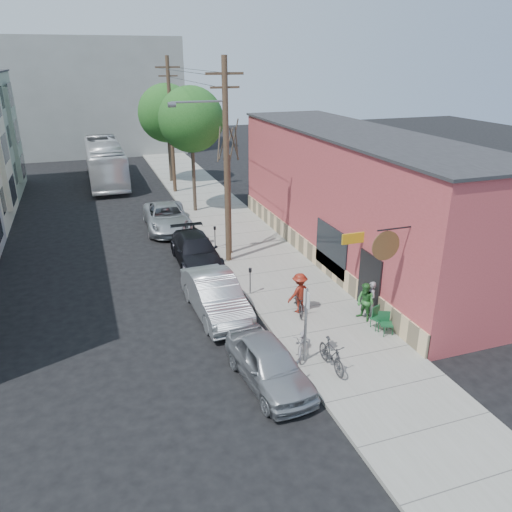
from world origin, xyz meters
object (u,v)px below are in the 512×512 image
object	(u,v)px
car_2	(196,250)
parked_bike_b	(302,342)
patio_chair_b	(386,324)
cyclist	(299,293)
parked_bike_a	(331,355)
car_1	(216,296)
patron_green	(365,302)
parking_meter_near	(250,277)
tree_leafy_mid	(191,120)
tree_bare	(229,205)
bus	(105,162)
car_0	(269,364)
patio_chair_a	(378,318)
tree_leafy_far	(167,113)
sign_post	(306,318)
utility_pole_near	(225,160)
patron_grey	(370,300)
car_3	(167,217)
parking_meter_far	(215,233)

from	to	relation	value
car_2	parked_bike_b	bearing A→B (deg)	-79.43
patio_chair_b	cyclist	bearing A→B (deg)	154.74
parked_bike_a	parked_bike_b	bearing A→B (deg)	114.90
parked_bike_b	car_1	size ratio (longest dim) A/B	0.34
patio_chair_b	patron_green	world-z (taller)	patron_green
parking_meter_near	tree_leafy_mid	distance (m)	14.66
tree_bare	parked_bike_a	world-z (taller)	tree_bare
bus	parked_bike_a	bearing A→B (deg)	-80.24
cyclist	car_0	xyz separation A→B (m)	(-2.84, -3.99, -0.27)
cyclist	bus	size ratio (longest dim) A/B	0.14
patio_chair_a	car_1	bearing A→B (deg)	126.08
parking_meter_near	car_1	size ratio (longest dim) A/B	0.24
car_0	car_1	xyz separation A→B (m)	(-0.42, 5.20, 0.10)
patio_chair_b	car_0	bearing A→B (deg)	-143.22
tree_bare	parking_meter_near	bearing A→B (deg)	-96.11
tree_leafy_mid	car_2	size ratio (longest dim) A/B	1.60
tree_leafy_far	car_1	size ratio (longest dim) A/B	1.57
patio_chair_b	sign_post	bearing A→B (deg)	-146.73
parking_meter_near	utility_pole_near	xyz separation A→B (m)	(0.14, 4.18, 4.43)
patron_grey	patron_green	size ratio (longest dim) A/B	0.99
parking_meter_near	car_0	world-z (taller)	car_0
parking_meter_near	bus	size ratio (longest dim) A/B	0.10
patron_green	bus	world-z (taller)	bus
car_1	patron_green	bearing A→B (deg)	-29.17
cyclist	parked_bike_b	world-z (taller)	cyclist
sign_post	bus	world-z (taller)	bus
patron_green	bus	xyz separation A→B (m)	(-8.22, 28.89, 0.76)
tree_leafy_far	car_2	distance (m)	19.24
parked_bike_a	parked_bike_b	xyz separation A→B (m)	(-0.56, 1.17, -0.07)
sign_post	patio_chair_a	distance (m)	3.99
patron_green	cyclist	bearing A→B (deg)	-143.11
parked_bike_b	bus	world-z (taller)	bus
utility_pole_near	car_3	distance (m)	8.24
tree_bare	patio_chair_b	world-z (taller)	tree_bare
sign_post	car_3	distance (m)	16.50
utility_pole_near	patron_green	bearing A→B (deg)	-66.60
parked_bike_a	bus	size ratio (longest dim) A/B	0.14
parking_meter_near	car_2	world-z (taller)	car_2
patio_chair_a	bus	world-z (taller)	bus
patio_chair_b	car_3	world-z (taller)	car_3
tree_bare	parked_bike_a	size ratio (longest dim) A/B	3.03
patio_chair_a	parking_meter_near	bearing A→B (deg)	107.33
patron_grey	car_1	distance (m)	6.33
tree_leafy_mid	parking_meter_near	bearing A→B (deg)	-92.31
patio_chair_a	car_2	xyz separation A→B (m)	(-5.18, 9.11, 0.16)
tree_bare	patio_chair_a	distance (m)	10.45
parking_meter_far	bus	bearing A→B (deg)	103.74
tree_leafy_far	tree_leafy_mid	bearing A→B (deg)	-90.00
patron_grey	car_0	distance (m)	5.95
tree_bare	tree_leafy_mid	world-z (taller)	tree_leafy_mid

